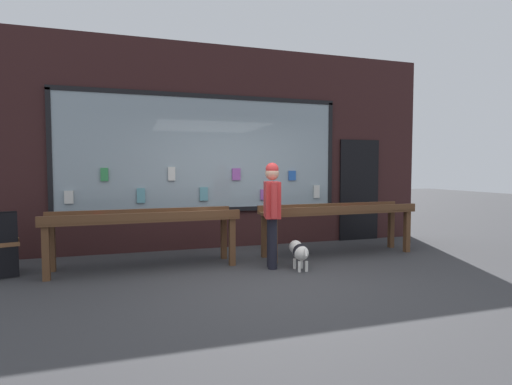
{
  "coord_description": "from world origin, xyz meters",
  "views": [
    {
      "loc": [
        -1.81,
        -5.06,
        1.49
      ],
      "look_at": [
        0.06,
        0.88,
        1.12
      ],
      "focal_mm": 28.0,
      "sensor_mm": 36.0,
      "label": 1
    }
  ],
  "objects_px": {
    "display_table_right": "(338,214)",
    "small_dog": "(299,251)",
    "display_table_left": "(144,222)",
    "person_browsing": "(272,207)"
  },
  "relations": [
    {
      "from": "person_browsing",
      "to": "small_dog",
      "type": "relative_size",
      "value": 2.92
    },
    {
      "from": "display_table_left",
      "to": "small_dog",
      "type": "xyz_separation_m",
      "value": [
        2.19,
        -0.76,
        -0.43
      ]
    },
    {
      "from": "display_table_left",
      "to": "person_browsing",
      "type": "bearing_deg",
      "value": -16.23
    },
    {
      "from": "display_table_right",
      "to": "person_browsing",
      "type": "relative_size",
      "value": 1.76
    },
    {
      "from": "display_table_left",
      "to": "person_browsing",
      "type": "height_order",
      "value": "person_browsing"
    },
    {
      "from": "person_browsing",
      "to": "small_dog",
      "type": "xyz_separation_m",
      "value": [
        0.35,
        -0.22,
        -0.64
      ]
    },
    {
      "from": "display_table_right",
      "to": "small_dog",
      "type": "height_order",
      "value": "display_table_right"
    },
    {
      "from": "display_table_left",
      "to": "person_browsing",
      "type": "relative_size",
      "value": 1.76
    },
    {
      "from": "person_browsing",
      "to": "display_table_right",
      "type": "bearing_deg",
      "value": -55.53
    },
    {
      "from": "display_table_right",
      "to": "person_browsing",
      "type": "distance_m",
      "value": 1.52
    }
  ]
}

